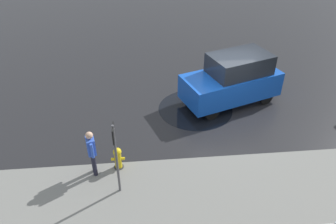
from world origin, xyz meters
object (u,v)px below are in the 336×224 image
(moving_hatchback, at_px, (233,80))
(fire_hydrant, at_px, (118,159))
(sign_post, at_px, (115,150))
(pedestrian, at_px, (92,150))

(moving_hatchback, xyz_separation_m, fire_hydrant, (4.50, 3.54, -0.63))
(fire_hydrant, bearing_deg, moving_hatchback, -141.81)
(moving_hatchback, distance_m, sign_post, 6.35)
(moving_hatchback, distance_m, fire_hydrant, 5.76)
(fire_hydrant, relative_size, pedestrian, 0.50)
(moving_hatchback, relative_size, sign_post, 1.77)
(moving_hatchback, height_order, fire_hydrant, moving_hatchback)
(pedestrian, distance_m, sign_post, 1.27)
(fire_hydrant, bearing_deg, sign_post, 93.93)
(moving_hatchback, relative_size, pedestrian, 2.62)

